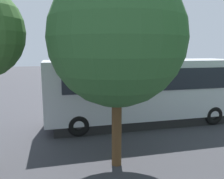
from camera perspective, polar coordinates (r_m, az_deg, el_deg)
name	(u,v)px	position (r m, az deg, el deg)	size (l,w,h in m)	color
ground_plane	(131,102)	(17.25, 4.73, -2.98)	(80.00, 80.00, 0.00)	#38383D
tour_bus	(142,92)	(12.06, 7.38, -0.56)	(9.68, 2.58, 3.25)	#B7BABF
spectator_far_left	(152,93)	(14.97, 9.63, -0.92)	(0.57, 0.33, 1.77)	black
spectator_left	(136,95)	(14.60, 5.89, -1.26)	(0.57, 0.32, 1.71)	#473823
spectator_centre	(120,96)	(14.33, 1.88, -1.52)	(0.58, 0.37, 1.66)	black
parked_motorcycle_silver	(133,106)	(13.91, 5.15, -4.04)	(2.05, 0.63, 0.99)	black
stunt_motorcycle	(74,92)	(17.89, -9.26, -0.62)	(2.05, 0.61, 1.23)	black
tree_right	(117,27)	(7.33, 1.21, 14.79)	(4.21, 4.21, 6.85)	#51381E
bay_line_a	(196,98)	(19.76, 19.72, -1.89)	(0.14, 3.58, 0.01)	white
bay_line_b	(168,99)	(18.52, 13.35, -2.32)	(0.15, 4.69, 0.01)	white
bay_line_c	(137,101)	(17.54, 6.15, -2.78)	(0.14, 4.11, 0.01)	white
bay_line_d	(105,103)	(16.86, -1.75, -3.24)	(0.15, 4.25, 0.01)	white
bay_line_e	(70,105)	(16.53, -10.15, -3.65)	(0.15, 4.76, 0.01)	white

